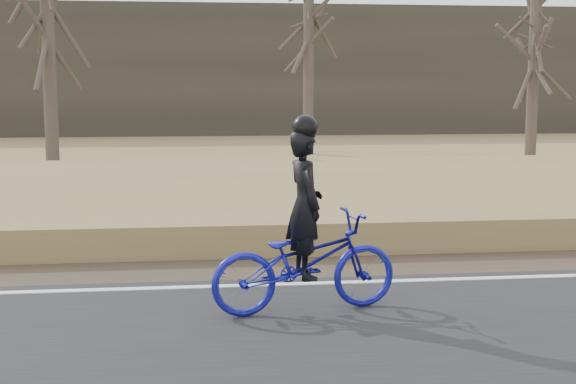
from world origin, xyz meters
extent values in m
plane|color=olive|center=(0.00, 0.00, 0.00)|extent=(120.00, 120.00, 0.00)
cube|color=silver|center=(0.00, 0.20, 0.07)|extent=(120.00, 0.12, 0.01)
cube|color=#473A2B|center=(0.00, 1.20, 0.02)|extent=(120.00, 1.60, 0.04)
cube|color=olive|center=(0.00, 4.20, 0.22)|extent=(120.00, 5.00, 0.44)
cube|color=slate|center=(0.00, 8.00, 0.23)|extent=(120.00, 3.00, 0.45)
cube|color=black|center=(0.00, 8.00, 0.52)|extent=(120.00, 2.40, 0.14)
cube|color=brown|center=(0.00, 7.28, 0.67)|extent=(120.00, 0.07, 0.15)
cube|color=brown|center=(0.00, 8.72, 0.67)|extent=(120.00, 0.07, 0.15)
cube|color=#383328|center=(0.00, 30.00, 3.00)|extent=(120.00, 4.00, 6.00)
imported|color=navy|center=(2.84, -0.90, 0.57)|extent=(2.02, 1.01, 1.02)
imported|color=black|center=(2.84, -0.90, 1.16)|extent=(0.45, 0.60, 1.50)
sphere|color=black|center=(2.84, -0.90, 1.93)|extent=(0.26, 0.26, 0.26)
cylinder|color=#4F453A|center=(-1.95, 13.10, 3.54)|extent=(0.36, 0.36, 7.09)
cylinder|color=#4F453A|center=(5.67, 18.10, 3.73)|extent=(0.36, 0.36, 7.45)
cylinder|color=#4F453A|center=(12.58, 15.85, 3.18)|extent=(0.36, 0.36, 6.36)
camera|label=1|loc=(1.71, -8.77, 2.36)|focal=50.00mm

